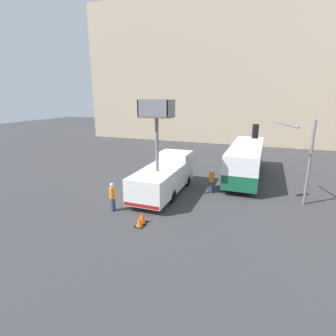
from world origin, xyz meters
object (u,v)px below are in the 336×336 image
object	(u,v)px
utility_truck	(164,175)
traffic_light_pole	(290,148)
traffic_cone_near_truck	(142,218)
road_worker_directing	(211,181)
traffic_cone_mid_road	(139,222)
city_bus	(246,158)
road_worker_near_truck	(112,197)

from	to	relation	value
utility_truck	traffic_light_pole	bearing A→B (deg)	6.81
traffic_light_pole	traffic_cone_near_truck	distance (m)	10.47
road_worker_directing	utility_truck	bearing A→B (deg)	-110.41
road_worker_directing	traffic_cone_mid_road	distance (m)	7.34
traffic_light_pole	road_worker_directing	distance (m)	5.91
utility_truck	traffic_light_pole	distance (m)	8.77
traffic_light_pole	traffic_cone_near_truck	bearing A→B (deg)	-142.86
utility_truck	city_bus	world-z (taller)	utility_truck
city_bus	traffic_cone_near_truck	bearing A→B (deg)	174.84
city_bus	road_worker_directing	xyz separation A→B (m)	(-2.06, -4.91, -0.82)
city_bus	utility_truck	bearing A→B (deg)	157.80
city_bus	traffic_light_pole	distance (m)	6.51
city_bus	traffic_cone_mid_road	xyz separation A→B (m)	(-4.74, -11.71, -1.51)
road_worker_directing	traffic_cone_mid_road	xyz separation A→B (m)	(-2.68, -6.80, -0.69)
road_worker_near_truck	traffic_cone_mid_road	world-z (taller)	road_worker_near_truck
traffic_light_pole	traffic_cone_mid_road	world-z (taller)	traffic_light_pole
utility_truck	road_worker_directing	size ratio (longest dim) A/B	3.86
utility_truck	road_worker_directing	distance (m)	3.61
road_worker_directing	city_bus	bearing A→B (deg)	113.24
road_worker_near_truck	traffic_cone_near_truck	size ratio (longest dim) A/B	2.87
traffic_cone_mid_road	utility_truck	bearing A→B (deg)	96.35
city_bus	road_worker_directing	distance (m)	5.38
traffic_cone_near_truck	traffic_cone_mid_road	distance (m)	0.44
utility_truck	traffic_light_pole	xyz separation A→B (m)	(8.37, 1.00, 2.44)
traffic_light_pole	road_worker_near_truck	xyz separation A→B (m)	(-10.33, -5.06, -2.97)
city_bus	traffic_cone_near_truck	size ratio (longest dim) A/B	16.11
traffic_light_pole	traffic_cone_near_truck	size ratio (longest dim) A/B	8.70
city_bus	traffic_cone_mid_road	size ratio (longest dim) A/B	17.57
city_bus	traffic_light_pole	xyz separation A→B (m)	(3.04, -5.34, 2.14)
traffic_cone_mid_road	road_worker_directing	bearing A→B (deg)	68.50
city_bus	road_worker_directing	bearing A→B (deg)	175.13
utility_truck	road_worker_near_truck	distance (m)	4.54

